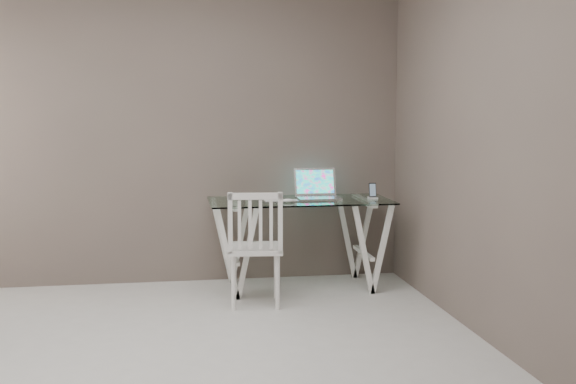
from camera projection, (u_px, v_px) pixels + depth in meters
name	position (u px, v px, depth m)	size (l,w,h in m)	color
room	(157.00, 69.00, 3.89)	(4.50, 4.52, 2.71)	beige
desk	(300.00, 243.00, 6.02)	(1.50, 0.70, 0.75)	silver
chair	(255.00, 243.00, 5.44)	(0.45, 0.45, 0.89)	silver
laptop	(317.00, 191.00, 6.09)	(0.36, 0.33, 0.25)	silver
keyboard	(281.00, 201.00, 5.88)	(0.28, 0.12, 0.01)	silver
mouse	(288.00, 201.00, 5.82)	(0.10, 0.06, 0.03)	white
phone_dock	(373.00, 194.00, 6.04)	(0.07, 0.07, 0.13)	white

